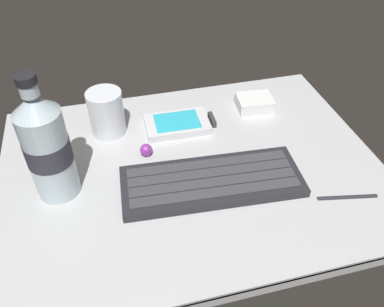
% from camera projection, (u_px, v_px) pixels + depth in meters
% --- Properties ---
extents(ground_plane, '(0.64, 0.48, 0.03)m').
position_uv_depth(ground_plane, '(192.00, 172.00, 0.68)').
color(ground_plane, '#B7BABC').
extents(keyboard, '(0.30, 0.13, 0.02)m').
position_uv_depth(keyboard, '(212.00, 181.00, 0.64)').
color(keyboard, '#232328').
rests_on(keyboard, ground_plane).
extents(handheld_device, '(0.13, 0.08, 0.02)m').
position_uv_depth(handheld_device, '(180.00, 124.00, 0.76)').
color(handheld_device, silver).
rests_on(handheld_device, ground_plane).
extents(juice_cup, '(0.06, 0.06, 0.09)m').
position_uv_depth(juice_cup, '(107.00, 114.00, 0.72)').
color(juice_cup, silver).
rests_on(juice_cup, ground_plane).
extents(water_bottle, '(0.07, 0.07, 0.21)m').
position_uv_depth(water_bottle, '(47.00, 146.00, 0.58)').
color(water_bottle, silver).
rests_on(water_bottle, ground_plane).
extents(charger_block, '(0.08, 0.06, 0.02)m').
position_uv_depth(charger_block, '(255.00, 103.00, 0.80)').
color(charger_block, white).
rests_on(charger_block, ground_plane).
extents(trackball_mouse, '(0.02, 0.02, 0.02)m').
position_uv_depth(trackball_mouse, '(146.00, 150.00, 0.69)').
color(trackball_mouse, purple).
rests_on(trackball_mouse, ground_plane).
extents(stylus_pen, '(0.09, 0.02, 0.01)m').
position_uv_depth(stylus_pen, '(348.00, 196.00, 0.62)').
color(stylus_pen, '#26262B').
rests_on(stylus_pen, ground_plane).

